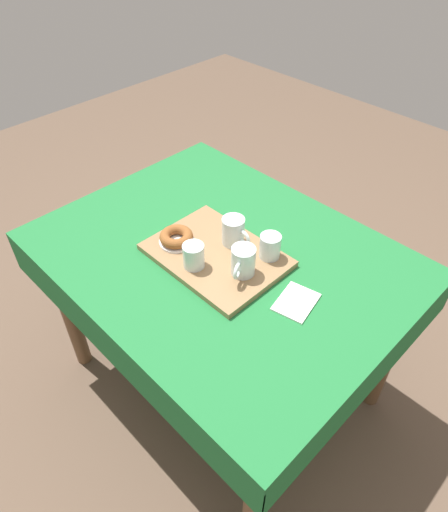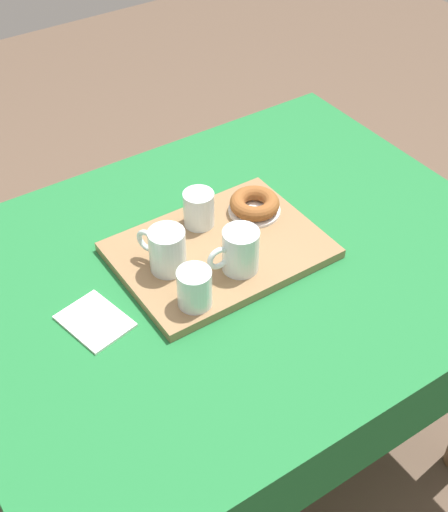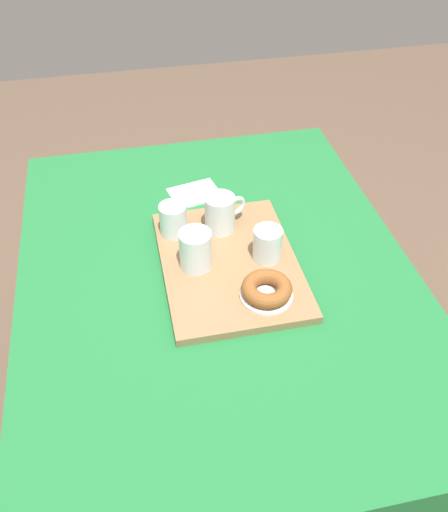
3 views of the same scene
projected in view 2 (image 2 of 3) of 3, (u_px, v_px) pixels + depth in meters
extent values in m
plane|color=brown|center=(228.00, 453.00, 2.02)|extent=(6.00, 6.00, 0.00)
cube|color=#1E6B33|center=(230.00, 266.00, 1.52)|extent=(1.23, 0.95, 0.03)
cube|color=#1E6B33|center=(373.00, 444.00, 1.29)|extent=(1.23, 0.01, 0.14)
cube|color=#1E6B33|center=(131.00, 190.00, 1.87)|extent=(1.23, 0.01, 0.14)
cube|color=#1E6B33|center=(422.00, 202.00, 1.83)|extent=(0.01, 0.95, 0.14)
cylinder|color=brown|center=(298.00, 223.00, 2.23)|extent=(0.06, 0.06, 0.73)
cube|color=olive|center=(219.00, 250.00, 1.52)|extent=(0.44, 0.32, 0.02)
cylinder|color=silver|center=(167.00, 250.00, 1.43)|extent=(0.08, 0.08, 0.10)
cylinder|color=#B27523|center=(168.00, 254.00, 1.44)|extent=(0.07, 0.07, 0.07)
torus|color=silver|center=(148.00, 241.00, 1.45)|extent=(0.03, 0.05, 0.05)
cylinder|color=silver|center=(241.00, 250.00, 1.43)|extent=(0.08, 0.08, 0.10)
cylinder|color=#B27523|center=(241.00, 254.00, 1.44)|extent=(0.07, 0.07, 0.07)
torus|color=silver|center=(219.00, 258.00, 1.41)|extent=(0.06, 0.02, 0.05)
cylinder|color=silver|center=(199.00, 209.00, 1.54)|extent=(0.07, 0.07, 0.08)
cylinder|color=silver|center=(199.00, 214.00, 1.55)|extent=(0.06, 0.06, 0.05)
cylinder|color=silver|center=(195.00, 288.00, 1.36)|extent=(0.07, 0.07, 0.08)
cylinder|color=silver|center=(195.00, 293.00, 1.37)|extent=(0.06, 0.06, 0.05)
cylinder|color=white|center=(254.00, 211.00, 1.60)|extent=(0.12, 0.12, 0.01)
torus|color=brown|center=(255.00, 203.00, 1.59)|extent=(0.11, 0.11, 0.04)
cube|color=white|center=(94.00, 320.00, 1.38)|extent=(0.13, 0.16, 0.01)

